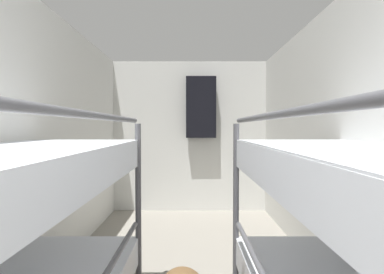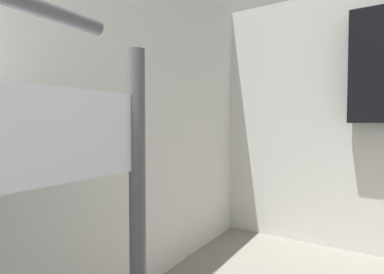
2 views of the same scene
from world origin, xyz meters
The scene contains 6 objects.
wall_left centered at (-1.18, 2.38, 1.13)m, with size 0.06×4.89×2.26m.
wall_right centered at (1.18, 2.38, 1.13)m, with size 0.06×4.89×2.26m.
wall_back centered at (0.00, 4.80, 1.13)m, with size 2.43×0.06×2.26m.
bunk_stack_left_near centered at (-0.75, 1.46, 0.72)m, with size 0.81×1.93×1.33m.
bunk_stack_right_near centered at (0.75, 1.46, 0.72)m, with size 0.81×1.93×1.33m.
hanging_coat centered at (0.17, 4.65, 1.56)m, with size 0.44×0.12×0.90m.
Camera 1 is at (0.04, 0.24, 1.27)m, focal length 28.00 mm.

